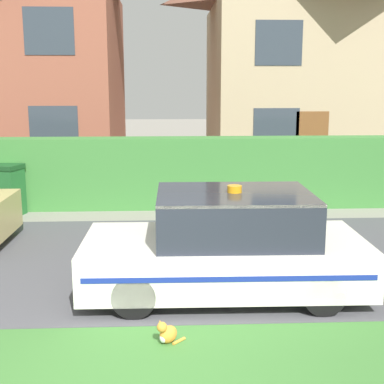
# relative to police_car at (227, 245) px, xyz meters

# --- Properties ---
(ground_plane) EXTENTS (80.00, 80.00, 0.00)m
(ground_plane) POSITION_rel_police_car_xyz_m (-1.21, -2.15, -0.70)
(ground_plane) COLOR gray
(road_strip) EXTENTS (28.00, 5.15, 0.01)m
(road_strip) POSITION_rel_police_car_xyz_m (-1.21, 1.53, -0.70)
(road_strip) COLOR #4C4C51
(road_strip) RESTS_ON ground
(lawn_verge) EXTENTS (28.00, 2.30, 0.01)m
(lawn_verge) POSITION_rel_police_car_xyz_m (-1.21, -2.19, -0.70)
(lawn_verge) COLOR #3D7533
(lawn_verge) RESTS_ON ground
(garden_hedge) EXTENTS (15.93, 0.73, 1.68)m
(garden_hedge) POSITION_rel_police_car_xyz_m (-0.05, 5.41, 0.14)
(garden_hedge) COLOR #3D7F38
(garden_hedge) RESTS_ON ground
(police_car) EXTENTS (3.93, 1.86, 1.54)m
(police_car) POSITION_rel_police_car_xyz_m (0.00, 0.00, 0.00)
(police_car) COLOR black
(police_car) RESTS_ON road_strip
(cat) EXTENTS (0.34, 0.28, 0.30)m
(cat) POSITION_rel_police_car_xyz_m (-0.85, -1.48, -0.58)
(cat) COLOR orange
(cat) RESTS_ON ground
(house_left) EXTENTS (7.49, 6.31, 7.87)m
(house_left) POSITION_rel_police_car_xyz_m (-6.05, 11.50, 3.31)
(house_left) COLOR #93513D
(house_left) RESTS_ON ground
(house_right) EXTENTS (7.91, 6.08, 8.06)m
(house_right) POSITION_rel_police_car_xyz_m (4.56, 11.85, 3.42)
(house_right) COLOR tan
(house_right) RESTS_ON ground
(wheelie_bin) EXTENTS (0.81, 0.78, 1.16)m
(wheelie_bin) POSITION_rel_police_car_xyz_m (-4.43, 4.78, -0.12)
(wheelie_bin) COLOR #23662D
(wheelie_bin) RESTS_ON ground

